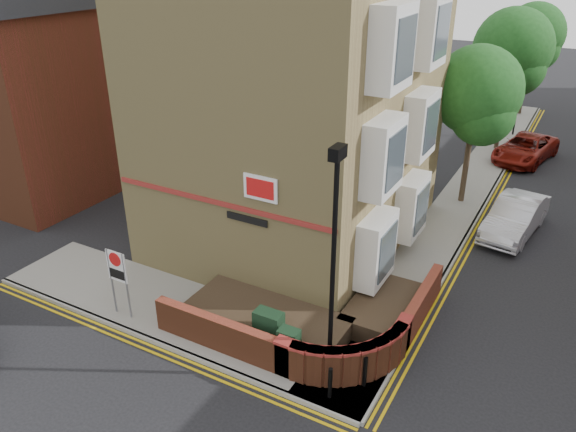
# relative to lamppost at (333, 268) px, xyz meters

# --- Properties ---
(ground) EXTENTS (120.00, 120.00, 0.00)m
(ground) POSITION_rel_lamppost_xyz_m (-1.60, -1.20, -3.34)
(ground) COLOR black
(ground) RESTS_ON ground
(pavement_corner) EXTENTS (13.00, 3.00, 0.12)m
(pavement_corner) POSITION_rel_lamppost_xyz_m (-5.10, 0.30, -3.28)
(pavement_corner) COLOR gray
(pavement_corner) RESTS_ON ground
(pavement_main) EXTENTS (2.00, 32.00, 0.12)m
(pavement_main) POSITION_rel_lamppost_xyz_m (0.40, 14.80, -3.28)
(pavement_main) COLOR gray
(pavement_main) RESTS_ON ground
(kerb_side) EXTENTS (13.00, 0.15, 0.12)m
(kerb_side) POSITION_rel_lamppost_xyz_m (-5.10, -1.20, -3.28)
(kerb_side) COLOR gray
(kerb_side) RESTS_ON ground
(kerb_main_near) EXTENTS (0.15, 32.00, 0.12)m
(kerb_main_near) POSITION_rel_lamppost_xyz_m (1.40, 14.80, -3.28)
(kerb_main_near) COLOR gray
(kerb_main_near) RESTS_ON ground
(yellow_lines_side) EXTENTS (13.00, 0.28, 0.01)m
(yellow_lines_side) POSITION_rel_lamppost_xyz_m (-5.10, -1.45, -3.34)
(yellow_lines_side) COLOR gold
(yellow_lines_side) RESTS_ON ground
(yellow_lines_main) EXTENTS (0.28, 32.00, 0.01)m
(yellow_lines_main) POSITION_rel_lamppost_xyz_m (1.65, 14.80, -3.34)
(yellow_lines_main) COLOR gold
(yellow_lines_main) RESTS_ON ground
(corner_building) EXTENTS (8.95, 10.40, 13.60)m
(corner_building) POSITION_rel_lamppost_xyz_m (-4.44, 6.80, 2.88)
(corner_building) COLOR tan
(corner_building) RESTS_ON ground
(garden_wall) EXTENTS (6.80, 6.00, 1.20)m
(garden_wall) POSITION_rel_lamppost_xyz_m (-1.60, 1.30, -3.34)
(garden_wall) COLOR brown
(garden_wall) RESTS_ON ground
(lamppost) EXTENTS (0.25, 0.50, 6.30)m
(lamppost) POSITION_rel_lamppost_xyz_m (0.00, 0.00, 0.00)
(lamppost) COLOR black
(lamppost) RESTS_ON pavement_corner
(utility_cabinet_large) EXTENTS (0.80, 0.45, 1.20)m
(utility_cabinet_large) POSITION_rel_lamppost_xyz_m (-1.90, 0.10, -2.62)
(utility_cabinet_large) COLOR #16321D
(utility_cabinet_large) RESTS_ON pavement_corner
(utility_cabinet_small) EXTENTS (0.55, 0.40, 1.10)m
(utility_cabinet_small) POSITION_rel_lamppost_xyz_m (-1.10, -0.20, -2.67)
(utility_cabinet_small) COLOR #16321D
(utility_cabinet_small) RESTS_ON pavement_corner
(bollard_near) EXTENTS (0.11, 0.11, 0.90)m
(bollard_near) POSITION_rel_lamppost_xyz_m (0.40, -0.80, -2.77)
(bollard_near) COLOR black
(bollard_near) RESTS_ON pavement_corner
(bollard_far) EXTENTS (0.11, 0.11, 0.90)m
(bollard_far) POSITION_rel_lamppost_xyz_m (1.00, -0.00, -2.77)
(bollard_far) COLOR black
(bollard_far) RESTS_ON pavement_corner
(zone_sign) EXTENTS (0.72, 0.07, 2.20)m
(zone_sign) POSITION_rel_lamppost_xyz_m (-6.60, -0.70, -1.70)
(zone_sign) COLOR slate
(zone_sign) RESTS_ON pavement_corner
(side_building) EXTENTS (6.40, 10.40, 9.00)m
(side_building) POSITION_rel_lamppost_xyz_m (-16.60, 6.80, 1.20)
(side_building) COLOR brown
(side_building) RESTS_ON ground
(tree_near) EXTENTS (3.64, 3.65, 6.70)m
(tree_near) POSITION_rel_lamppost_xyz_m (0.40, 12.85, 1.36)
(tree_near) COLOR #382B1E
(tree_near) RESTS_ON pavement_main
(tree_mid) EXTENTS (4.03, 4.03, 7.42)m
(tree_mid) POSITION_rel_lamppost_xyz_m (0.40, 20.85, 1.85)
(tree_mid) COLOR #382B1E
(tree_mid) RESTS_ON pavement_main
(tree_far) EXTENTS (3.81, 3.81, 7.00)m
(tree_far) POSITION_rel_lamppost_xyz_m (0.40, 28.85, 1.57)
(tree_far) COLOR #382B1E
(tree_far) RESTS_ON pavement_main
(traffic_light_assembly) EXTENTS (0.20, 0.16, 4.20)m
(traffic_light_assembly) POSITION_rel_lamppost_xyz_m (0.80, 23.80, -0.56)
(traffic_light_assembly) COLOR black
(traffic_light_assembly) RESTS_ON pavement_main
(silver_car_near) EXTENTS (2.11, 4.55, 1.44)m
(silver_car_near) POSITION_rel_lamppost_xyz_m (2.89, 10.88, -2.62)
(silver_car_near) COLOR silver
(silver_car_near) RESTS_ON ground
(red_car_main) EXTENTS (3.14, 5.13, 1.33)m
(red_car_main) POSITION_rel_lamppost_xyz_m (2.00, 19.80, -2.68)
(red_car_main) COLOR maroon
(red_car_main) RESTS_ON ground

